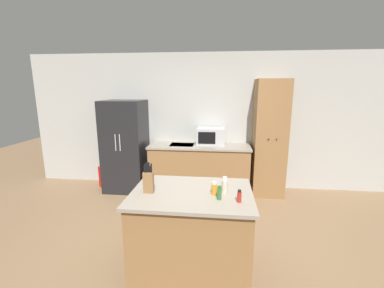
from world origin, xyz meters
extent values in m
plane|color=#846647|center=(0.00, 0.00, 0.00)|extent=(14.00, 14.00, 0.00)
cube|color=#B2B2AD|center=(0.00, 2.33, 1.30)|extent=(7.20, 0.06, 2.60)
cube|color=black|center=(-1.60, 1.95, 0.86)|extent=(0.75, 0.70, 1.72)
cylinder|color=silver|center=(-1.64, 1.58, 1.00)|extent=(0.02, 0.02, 0.30)
cylinder|color=silver|center=(-1.56, 1.58, 1.00)|extent=(0.02, 0.02, 0.30)
cube|color=olive|center=(-0.17, 1.99, 0.43)|extent=(1.84, 0.63, 0.87)
cube|color=gray|center=(-0.17, 1.99, 0.89)|extent=(1.88, 0.67, 0.03)
cube|color=#9EA0A3|center=(-0.51, 1.99, 0.90)|extent=(0.44, 0.34, 0.01)
cube|color=olive|center=(1.09, 2.02, 1.05)|extent=(0.56, 0.56, 2.10)
sphere|color=black|center=(1.03, 1.73, 1.09)|extent=(0.02, 0.02, 0.02)
sphere|color=black|center=(1.16, 1.73, 1.09)|extent=(0.02, 0.02, 0.02)
cube|color=olive|center=(-0.08, -0.19, 0.43)|extent=(1.19, 0.86, 0.86)
cube|color=gray|center=(-0.08, -0.19, 0.88)|extent=(1.25, 0.92, 0.03)
cube|color=#B2B5B7|center=(0.03, 2.09, 1.06)|extent=(0.52, 0.38, 0.31)
cube|color=black|center=(-0.04, 1.90, 1.06)|extent=(0.31, 0.01, 0.22)
cube|color=olive|center=(-0.51, -0.26, 1.00)|extent=(0.10, 0.06, 0.22)
cylinder|color=black|center=(-0.55, -0.27, 1.15)|extent=(0.02, 0.02, 0.08)
cylinder|color=black|center=(-0.53, -0.26, 1.16)|extent=(0.02, 0.02, 0.10)
cylinder|color=black|center=(-0.52, -0.26, 1.17)|extent=(0.02, 0.02, 0.10)
cylinder|color=black|center=(-0.51, -0.26, 1.16)|extent=(0.02, 0.02, 0.10)
cylinder|color=black|center=(-0.49, -0.26, 1.15)|extent=(0.02, 0.02, 0.07)
cylinder|color=black|center=(-0.48, -0.26, 1.16)|extent=(0.02, 0.02, 0.09)
cylinder|color=beige|center=(0.26, -0.18, 0.96)|extent=(0.06, 0.06, 0.14)
cylinder|color=silver|center=(0.26, -0.18, 1.05)|extent=(0.04, 0.04, 0.03)
cylinder|color=orange|center=(0.16, -0.24, 0.95)|extent=(0.06, 0.06, 0.11)
cylinder|color=silver|center=(0.16, -0.24, 1.02)|extent=(0.04, 0.04, 0.02)
cylinder|color=#B2281E|center=(0.40, -0.39, 0.95)|extent=(0.04, 0.04, 0.10)
cylinder|color=black|center=(0.40, -0.39, 1.01)|extent=(0.03, 0.03, 0.02)
cylinder|color=#337033|center=(0.21, -0.35, 0.95)|extent=(0.04, 0.04, 0.11)
cylinder|color=#286628|center=(0.21, -0.35, 1.02)|extent=(0.03, 0.03, 0.03)
cylinder|color=red|center=(-2.13, 1.98, 0.21)|extent=(0.13, 0.13, 0.42)
cylinder|color=black|center=(-2.13, 1.98, 0.45)|extent=(0.06, 0.06, 0.07)
camera|label=1|loc=(0.20, -2.67, 1.95)|focal=24.00mm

